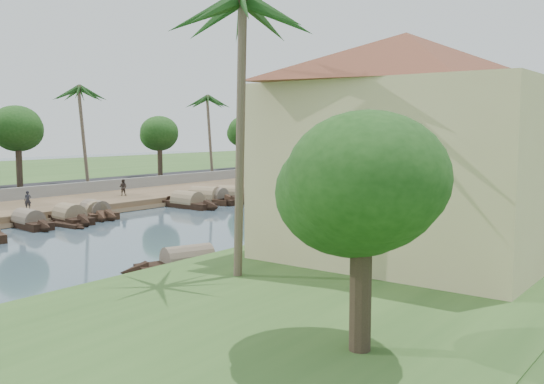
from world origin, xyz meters
The scene contains 39 objects.
ground centered at (0.00, 0.00, 0.00)m, with size 220.00×220.00×0.00m, color #3E515D.
left_bank centered at (-16.00, 20.00, 0.40)m, with size 10.00×180.00×0.80m, color brown.
right_bank centered at (19.00, 20.00, 0.60)m, with size 16.00×180.00×1.20m, color #2E5020.
road centered at (-24.50, 20.00, 0.70)m, with size 8.00×180.00×1.40m, color black.
retaining_wall centered at (-20.20, 20.00, 1.35)m, with size 0.40×180.00×1.10m, color slate.
far_left_fill centered at (-51.00, 20.00, 0.68)m, with size 45.00×220.00×1.35m, color #2E5020.
treeline centered at (0.00, 100.00, 4.00)m, with size 120.00×14.00×8.00m.
bridge centered at (0.00, 72.00, 1.72)m, with size 28.00×4.00×2.40m.
building_near centered at (18.99, -2.00, 6.38)m, with size 14.85×14.85×10.20m.
building_mid centered at (19.99, 14.00, 6.13)m, with size 14.11×14.11×9.70m.
sampan_3 centered at (-9.68, -3.22, 0.41)m, with size 6.93×2.13×1.89m.
sampan_4 centered at (-10.06, 2.81, 0.41)m, with size 6.72×4.07×1.95m.
sampan_5 centered at (-9.22, -0.09, 0.41)m, with size 6.71×2.52×2.11m.
sampan_6 centered at (-10.01, 2.82, 0.41)m, with size 6.72×2.28×2.01m.
sampan_7 centered at (-8.52, 11.86, 0.41)m, with size 8.16×2.09×2.16m.
sampan_8 centered at (-9.21, 14.88, 0.42)m, with size 8.22×3.68×2.45m.
sampan_9 centered at (-9.02, 15.53, 0.42)m, with size 9.05×2.23×2.26m.
sampan_10 centered at (-9.52, 18.94, 0.41)m, with size 7.05×2.86×1.94m.
sampan_11 centered at (-9.00, 26.45, 0.42)m, with size 8.36×2.34×2.36m.
sampan_12 centered at (-9.81, 28.48, 0.41)m, with size 8.85×4.81×2.13m.
sampan_13 centered at (-9.20, 33.17, 0.42)m, with size 8.54×3.11×2.28m.
sampan_14 centered at (9.18, -5.89, 0.40)m, with size 3.78×7.23×1.81m.
sampan_15 centered at (8.72, 8.31, 0.40)m, with size 3.26×6.50×1.79m.
sampan_16 centered at (10.29, 24.92, 0.41)m, with size 4.79×8.47×2.10m.
canoe_1 centered at (-7.86, -1.38, 0.10)m, with size 4.39×0.92×0.71m.
canoe_2 centered at (-8.68, 16.86, 0.10)m, with size 5.46×3.79×0.86m.
palm_0 centered at (15.00, -8.78, 11.94)m, with size 3.20×3.20×12.57m.
palm_1 centered at (16.00, 5.02, 8.90)m, with size 3.20×3.20×9.42m.
palm_2 centered at (15.00, 19.69, 11.61)m, with size 3.20×3.20×12.20m.
palm_5 centered at (-24.00, 12.25, 11.25)m, with size 3.20×3.20×11.63m.
palm_6 centered at (-22.00, 29.69, 10.91)m, with size 3.20×3.20×11.29m.
palm_8 centered at (-20.50, 60.24, 11.37)m, with size 3.20×3.20×11.77m.
tree_2 centered at (-24.00, 4.62, 7.06)m, with size 4.80×4.80×7.74m.
tree_3 centered at (-24.00, 22.81, 6.47)m, with size 4.52×4.52×7.03m.
tree_4 centered at (-24.00, 38.89, 6.65)m, with size 4.77×4.77×7.30m.
tree_5 centered at (-24.00, 51.79, 6.98)m, with size 5.48×5.48×7.91m.
tree_7 centered at (23.00, -13.21, 5.58)m, with size 4.24×4.24×6.21m.
person_near centered at (-13.48, -0.92, 1.53)m, with size 0.54×0.35×1.47m, color black.
person_far centered at (-15.43, 10.15, 1.58)m, with size 0.76×0.59×1.57m, color #322923.
Camera 1 is at (30.65, -27.33, 7.19)m, focal length 40.00 mm.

